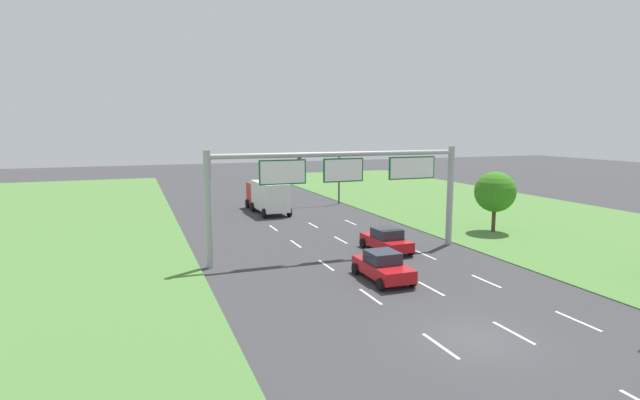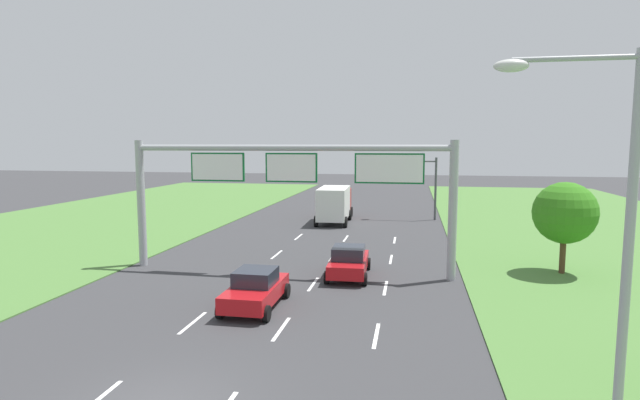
{
  "view_description": "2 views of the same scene",
  "coord_description": "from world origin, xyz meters",
  "px_view_note": "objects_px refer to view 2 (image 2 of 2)",
  "views": [
    {
      "loc": [
        -12.48,
        -15.31,
        8.33
      ],
      "look_at": [
        0.06,
        17.85,
        3.11
      ],
      "focal_mm": 28.0,
      "sensor_mm": 36.0,
      "label": 1
    },
    {
      "loc": [
        6.41,
        -11.21,
        6.81
      ],
      "look_at": [
        0.97,
        18.01,
        3.45
      ],
      "focal_mm": 28.0,
      "sensor_mm": 36.0,
      "label": 2
    }
  ],
  "objects_px": {
    "sign_gantry": "(292,180)",
    "roadside_tree_mid": "(565,213)",
    "street_lamp": "(607,237)",
    "car_lead_silver": "(349,261)",
    "car_near_red": "(256,289)",
    "box_truck": "(335,203)",
    "traffic_light_mast": "(414,177)"
  },
  "relations": [
    {
      "from": "car_lead_silver",
      "to": "sign_gantry",
      "type": "distance_m",
      "value": 5.16
    },
    {
      "from": "box_truck",
      "to": "sign_gantry",
      "type": "xyz_separation_m",
      "value": [
        0.46,
        -17.64,
        3.28
      ]
    },
    {
      "from": "sign_gantry",
      "to": "roadside_tree_mid",
      "type": "distance_m",
      "value": 14.26
    },
    {
      "from": "box_truck",
      "to": "roadside_tree_mid",
      "type": "xyz_separation_m",
      "value": [
        14.44,
        -15.4,
        1.57
      ]
    },
    {
      "from": "car_lead_silver",
      "to": "roadside_tree_mid",
      "type": "distance_m",
      "value": 11.49
    },
    {
      "from": "car_near_red",
      "to": "car_lead_silver",
      "type": "xyz_separation_m",
      "value": [
        3.2,
        5.57,
        -0.0
      ]
    },
    {
      "from": "box_truck",
      "to": "traffic_light_mast",
      "type": "height_order",
      "value": "traffic_light_mast"
    },
    {
      "from": "box_truck",
      "to": "car_near_red",
      "type": "bearing_deg",
      "value": -91.41
    },
    {
      "from": "car_near_red",
      "to": "sign_gantry",
      "type": "relative_size",
      "value": 0.24
    },
    {
      "from": "sign_gantry",
      "to": "car_lead_silver",
      "type": "bearing_deg",
      "value": -4.71
    },
    {
      "from": "box_truck",
      "to": "sign_gantry",
      "type": "height_order",
      "value": "sign_gantry"
    },
    {
      "from": "sign_gantry",
      "to": "car_near_red",
      "type": "bearing_deg",
      "value": -91.65
    },
    {
      "from": "car_near_red",
      "to": "box_truck",
      "type": "bearing_deg",
      "value": 90.88
    },
    {
      "from": "car_near_red",
      "to": "sign_gantry",
      "type": "xyz_separation_m",
      "value": [
        0.17,
        5.82,
        4.17
      ]
    },
    {
      "from": "car_near_red",
      "to": "traffic_light_mast",
      "type": "height_order",
      "value": "traffic_light_mast"
    },
    {
      "from": "car_near_red",
      "to": "box_truck",
      "type": "relative_size",
      "value": 0.55
    },
    {
      "from": "car_near_red",
      "to": "sign_gantry",
      "type": "height_order",
      "value": "sign_gantry"
    },
    {
      "from": "car_near_red",
      "to": "street_lamp",
      "type": "relative_size",
      "value": 0.49
    },
    {
      "from": "box_truck",
      "to": "roadside_tree_mid",
      "type": "bearing_deg",
      "value": -48.97
    },
    {
      "from": "traffic_light_mast",
      "to": "street_lamp",
      "type": "distance_m",
      "value": 35.67
    },
    {
      "from": "street_lamp",
      "to": "roadside_tree_mid",
      "type": "height_order",
      "value": "street_lamp"
    },
    {
      "from": "car_near_red",
      "to": "roadside_tree_mid",
      "type": "distance_m",
      "value": 16.47
    },
    {
      "from": "street_lamp",
      "to": "roadside_tree_mid",
      "type": "distance_m",
      "value": 18.09
    },
    {
      "from": "box_truck",
      "to": "sign_gantry",
      "type": "distance_m",
      "value": 17.95
    },
    {
      "from": "car_lead_silver",
      "to": "car_near_red",
      "type": "bearing_deg",
      "value": -121.82
    },
    {
      "from": "sign_gantry",
      "to": "traffic_light_mast",
      "type": "relative_size",
      "value": 3.08
    },
    {
      "from": "box_truck",
      "to": "street_lamp",
      "type": "bearing_deg",
      "value": -74.88
    },
    {
      "from": "car_lead_silver",
      "to": "street_lamp",
      "type": "height_order",
      "value": "street_lamp"
    },
    {
      "from": "car_near_red",
      "to": "traffic_light_mast",
      "type": "relative_size",
      "value": 0.74
    },
    {
      "from": "car_near_red",
      "to": "sign_gantry",
      "type": "bearing_deg",
      "value": 88.51
    },
    {
      "from": "car_near_red",
      "to": "street_lamp",
      "type": "height_order",
      "value": "street_lamp"
    },
    {
      "from": "car_near_red",
      "to": "street_lamp",
      "type": "bearing_deg",
      "value": -43.39
    }
  ]
}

